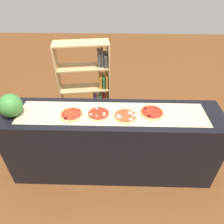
{
  "coord_description": "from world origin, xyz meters",
  "views": [
    {
      "loc": [
        0.05,
        -1.73,
        2.28
      ],
      "look_at": [
        0.0,
        0.0,
        0.95
      ],
      "focal_mm": 32.57,
      "sensor_mm": 36.0,
      "label": 1
    }
  ],
  "objects_px": {
    "pizza_mozzarella_2": "(125,116)",
    "watermelon": "(10,105)",
    "bookshelf": "(92,91)",
    "pizza_pepperoni_0": "(72,115)",
    "pizza_pepperoni_3": "(152,112)",
    "pizza_mushroom_1": "(99,114)"
  },
  "relations": [
    {
      "from": "pizza_pepperoni_0",
      "to": "pizza_pepperoni_3",
      "type": "distance_m",
      "value": 0.86
    },
    {
      "from": "pizza_mushroom_1",
      "to": "watermelon",
      "type": "distance_m",
      "value": 0.92
    },
    {
      "from": "pizza_pepperoni_3",
      "to": "pizza_pepperoni_0",
      "type": "bearing_deg",
      "value": -176.06
    },
    {
      "from": "pizza_pepperoni_0",
      "to": "bookshelf",
      "type": "distance_m",
      "value": 1.03
    },
    {
      "from": "pizza_mozzarella_2",
      "to": "bookshelf",
      "type": "distance_m",
      "value": 1.14
    },
    {
      "from": "pizza_pepperoni_3",
      "to": "watermelon",
      "type": "xyz_separation_m",
      "value": [
        -1.48,
        -0.06,
        0.11
      ]
    },
    {
      "from": "watermelon",
      "to": "bookshelf",
      "type": "height_order",
      "value": "bookshelf"
    },
    {
      "from": "pizza_mushroom_1",
      "to": "watermelon",
      "type": "height_order",
      "value": "watermelon"
    },
    {
      "from": "pizza_mozzarella_2",
      "to": "watermelon",
      "type": "relative_size",
      "value": 1.03
    },
    {
      "from": "pizza_pepperoni_3",
      "to": "watermelon",
      "type": "bearing_deg",
      "value": -177.61
    },
    {
      "from": "pizza_mushroom_1",
      "to": "pizza_mozzarella_2",
      "type": "relative_size",
      "value": 0.98
    },
    {
      "from": "pizza_mushroom_1",
      "to": "pizza_mozzarella_2",
      "type": "bearing_deg",
      "value": -5.28
    },
    {
      "from": "pizza_mozzarella_2",
      "to": "bookshelf",
      "type": "bearing_deg",
      "value": 115.81
    },
    {
      "from": "bookshelf",
      "to": "pizza_pepperoni_3",
      "type": "bearing_deg",
      "value": -50.44
    },
    {
      "from": "pizza_mushroom_1",
      "to": "watermelon",
      "type": "bearing_deg",
      "value": -178.49
    },
    {
      "from": "pizza_pepperoni_0",
      "to": "watermelon",
      "type": "distance_m",
      "value": 0.63
    },
    {
      "from": "pizza_pepperoni_3",
      "to": "bookshelf",
      "type": "relative_size",
      "value": 0.19
    },
    {
      "from": "bookshelf",
      "to": "pizza_pepperoni_0",
      "type": "bearing_deg",
      "value": -95.53
    },
    {
      "from": "pizza_mushroom_1",
      "to": "pizza_pepperoni_3",
      "type": "height_order",
      "value": "same"
    },
    {
      "from": "pizza_pepperoni_0",
      "to": "pizza_mushroom_1",
      "type": "bearing_deg",
      "value": 4.23
    },
    {
      "from": "pizza_mozzarella_2",
      "to": "pizza_mushroom_1",
      "type": "bearing_deg",
      "value": 174.72
    },
    {
      "from": "watermelon",
      "to": "pizza_pepperoni_3",
      "type": "bearing_deg",
      "value": 2.39
    }
  ]
}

